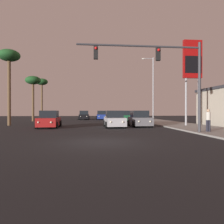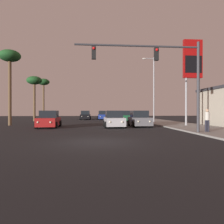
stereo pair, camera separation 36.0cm
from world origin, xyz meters
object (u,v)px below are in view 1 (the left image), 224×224
object	(u,v)px
car_black	(84,116)
palm_tree_mid	(33,82)
car_green	(124,116)
street_lamp	(152,86)
traffic_light_mast	(164,67)
pedestrian_on_sidewalk	(208,119)
gas_station_sign	(192,64)
palm_tree_far	(42,84)
car_red	(49,120)
palm_tree_near	(9,60)
car_blue	(102,116)
car_grey	(140,119)
car_silver	(114,120)

from	to	relation	value
car_black	palm_tree_mid	distance (m)	11.38
car_green	street_lamp	distance (m)	6.91
palm_tree_mid	traffic_light_mast	bearing A→B (deg)	-55.28
car_green	pedestrian_on_sidewalk	xyz separation A→B (m)	(3.32, -18.77, 0.27)
gas_station_sign	palm_tree_far	xyz separation A→B (m)	(-20.53, 23.47, 0.52)
car_red	pedestrian_on_sidewalk	distance (m)	14.40
car_red	palm_tree_near	size ratio (longest dim) A/B	0.51
car_green	palm_tree_near	bearing A→B (deg)	28.62
car_blue	gas_station_sign	distance (m)	21.88
car_grey	palm_tree_mid	xyz separation A→B (m)	(-14.17, 12.96, 5.41)
car_grey	car_silver	bearing A→B (deg)	13.93
car_grey	car_red	world-z (taller)	same
car_green	gas_station_sign	bearing A→B (deg)	112.58
traffic_light_mast	car_silver	bearing A→B (deg)	112.28
car_grey	palm_tree_near	world-z (taller)	palm_tree_near
gas_station_sign	car_silver	bearing A→B (deg)	-178.60
palm_tree_mid	car_green	bearing A→B (deg)	-6.05
traffic_light_mast	palm_tree_near	world-z (taller)	palm_tree_near
street_lamp	palm_tree_far	size ratio (longest dim) A/B	1.09
car_black	palm_tree_far	world-z (taller)	palm_tree_far
car_red	car_green	xyz separation A→B (m)	(9.38, 11.99, 0.00)
traffic_light_mast	palm_tree_mid	world-z (taller)	palm_tree_mid
car_silver	car_blue	size ratio (longest dim) A/B	1.00
car_red	palm_tree_near	bearing A→B (deg)	-36.23
gas_station_sign	pedestrian_on_sidewalk	xyz separation A→B (m)	(-2.11, -6.81, -5.58)
car_black	traffic_light_mast	size ratio (longest dim) A/B	0.48
car_red	traffic_light_mast	bearing A→B (deg)	141.65
car_grey	gas_station_sign	world-z (taller)	gas_station_sign
traffic_light_mast	palm_tree_far	bearing A→B (deg)	116.16
car_grey	pedestrian_on_sidewalk	xyz separation A→B (m)	(3.47, -7.32, 0.27)
car_silver	palm_tree_far	distance (m)	27.38
car_silver	palm_tree_mid	bearing A→B (deg)	-51.03
gas_station_sign	palm_tree_mid	size ratio (longest dim) A/B	1.26
palm_tree_far	palm_tree_near	size ratio (longest dim) A/B	0.96
car_grey	palm_tree_far	distance (m)	28.13
car_green	pedestrian_on_sidewalk	distance (m)	19.06
car_grey	gas_station_sign	bearing A→B (deg)	174.21
car_black	street_lamp	size ratio (longest dim) A/B	0.48
car_green	car_black	distance (m)	10.07
car_blue	palm_tree_near	bearing A→B (deg)	55.62
car_blue	palm_tree_mid	distance (m)	13.69
street_lamp	pedestrian_on_sidewalk	bearing A→B (deg)	-90.08
street_lamp	pedestrian_on_sidewalk	xyz separation A→B (m)	(-0.02, -14.57, -4.08)
palm_tree_far	traffic_light_mast	bearing A→B (deg)	-63.84
car_grey	car_blue	distance (m)	18.98
car_blue	palm_tree_near	world-z (taller)	palm_tree_near
gas_station_sign	pedestrian_on_sidewalk	distance (m)	9.06
car_silver	car_red	bearing A→B (deg)	-2.34
car_black	car_green	bearing A→B (deg)	130.74
gas_station_sign	palm_tree_mid	bearing A→B (deg)	145.70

